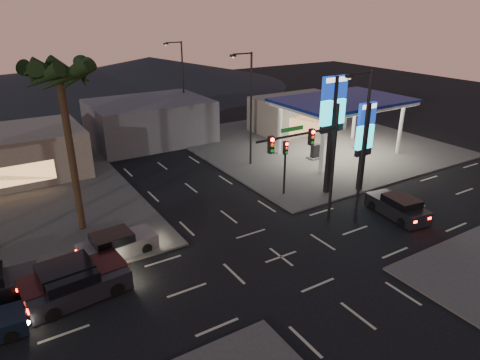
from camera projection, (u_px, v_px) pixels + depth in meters
ground at (281, 257)px, 24.82m from camera, size 140.00×140.00×0.00m
corner_lot_ne at (311, 143)px, 45.21m from camera, size 24.00×24.00×0.12m
gas_station at (343, 103)px, 40.17m from camera, size 12.20×8.20×5.47m
convenience_store at (297, 114)px, 49.39m from camera, size 10.00×6.00×4.00m
pylon_sign_tall at (333, 112)px, 30.89m from camera, size 2.20×0.35×9.00m
pylon_sign_short at (365, 134)px, 31.98m from camera, size 1.60×0.35×7.00m
traffic_signal_mast at (314, 152)px, 26.25m from camera, size 6.10×0.39×8.00m
pedestal_signal at (285, 159)px, 31.90m from camera, size 0.32×0.39×4.30m
streetlight_near at (362, 140)px, 26.77m from camera, size 2.14×0.25×10.00m
streetlight_mid at (249, 103)px, 37.01m from camera, size 2.14×0.25×10.00m
streetlight_far at (181, 81)px, 48.03m from camera, size 2.14×0.25×10.00m
palm_a at (60, 83)px, 24.36m from camera, size 4.41×4.41×10.86m
building_far_mid at (150, 121)px, 45.44m from camera, size 12.00×9.00×4.40m
hill_right at (150, 71)px, 78.45m from camera, size 50.00×50.00×5.00m
hill_center at (65, 81)px, 71.32m from camera, size 60.00×60.00×4.00m
car_lane_a_front at (76, 286)px, 21.02m from camera, size 5.16×2.51×1.63m
car_lane_a_mid at (72, 279)px, 21.52m from camera, size 5.33×2.54×1.69m
car_lane_b_front at (117, 245)px, 24.79m from camera, size 4.60×2.19×1.46m
suv_station at (398, 207)px, 29.40m from camera, size 2.47×4.72×1.51m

